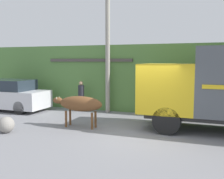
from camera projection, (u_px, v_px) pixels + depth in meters
name	position (u px, v px, depth m)	size (l,w,h in m)	color
ground_plane	(143.00, 134.00, 9.52)	(60.00, 60.00, 0.00)	gray
hillside_embankment	(171.00, 76.00, 15.90)	(32.00, 6.57, 3.48)	#568442
building_backdrop	(99.00, 82.00, 15.40)	(4.83, 2.70, 2.77)	#C6B793
brown_cow	(80.00, 104.00, 10.46)	(2.19, 0.61, 1.26)	brown
parked_suv	(9.00, 95.00, 14.17)	(4.38, 1.77, 1.65)	silver
pedestrian_on_hill	(81.00, 95.00, 13.83)	(0.42, 0.42, 1.59)	#38332D
utility_pole	(108.00, 43.00, 13.30)	(0.90, 0.23, 6.95)	#9E998E
roadside_rock	(6.00, 125.00, 9.69)	(0.61, 0.61, 0.61)	gray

